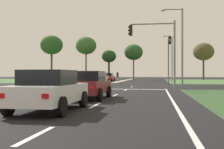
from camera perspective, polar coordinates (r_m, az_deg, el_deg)
ground_plane at (r=32.84m, az=-1.84°, el=-2.24°), size 200.00×200.00×0.00m
grass_verge_far_left at (r=64.95m, az=-20.26°, el=-1.10°), size 35.00×35.00×0.01m
median_island_near at (r=14.62m, az=-15.82°, el=-4.86°), size 1.20×22.00×0.14m
median_island_far at (r=57.58m, az=2.77°, el=-1.18°), size 1.20×36.00×0.14m
lane_dash_near at (r=6.58m, az=-14.73°, el=-11.53°), size 0.14×2.00×0.01m
lane_dash_second at (r=12.25m, az=-3.38°, el=-6.12°), size 0.14×2.00×0.01m
lane_dash_third at (r=18.14m, az=0.64°, el=-4.11°), size 0.14×2.00×0.01m
lane_dash_fourth at (r=24.08m, az=2.68°, el=-3.08°), size 0.14×2.00×0.01m
lane_dash_fifth at (r=30.05m, az=3.91°, el=-2.45°), size 0.14×2.00×0.01m
edge_line_right at (r=14.32m, az=11.94°, el=-5.23°), size 0.14×24.00×0.01m
stop_bar_near at (r=25.38m, az=3.68°, el=-2.91°), size 6.40×0.50×0.01m
crosswalk_bar_near at (r=29.81m, az=-15.93°, el=-2.47°), size 0.70×2.80×0.01m
crosswalk_bar_second at (r=29.35m, az=-13.89°, el=-2.51°), size 0.70×2.80×0.01m
crosswalk_bar_third at (r=28.92m, az=-11.79°, el=-2.55°), size 0.70×2.80×0.01m
crosswalk_bar_fourth at (r=28.54m, az=-9.63°, el=-2.58°), size 0.70×2.80×0.01m
crosswalk_bar_fifth at (r=28.20m, az=-7.41°, el=-2.62°), size 0.70×2.80×0.01m
car_white_near at (r=10.61m, az=-12.21°, el=-3.01°), size 1.99×4.26×1.48m
car_grey_second at (r=34.16m, az=-6.02°, el=-0.82°), size 4.21×1.99×1.56m
car_beige_third at (r=43.54m, az=-2.32°, el=-0.61°), size 2.04×4.41×1.58m
car_red_fourth at (r=49.59m, az=-0.90°, el=-0.56°), size 2.10×4.50×1.52m
car_maroon_fifth at (r=15.67m, az=-4.88°, el=-1.99°), size 2.10×4.31×1.49m
traffic_signal_far_right at (r=37.62m, az=11.16°, el=4.40°), size 0.32×4.04×6.16m
traffic_signal_near_right at (r=25.79m, az=9.06°, el=6.20°), size 4.16×0.32×6.00m
street_lamp_second at (r=31.77m, az=13.31°, el=6.17°), size 2.39×0.50×8.33m
street_lamp_third at (r=52.54m, az=11.59°, el=3.64°), size 1.77×2.16×8.07m
pedestrian_at_median at (r=45.87m, az=1.09°, el=-0.17°), size 0.34×0.34×1.64m
treeline_near at (r=72.81m, az=-11.83°, el=5.69°), size 5.48×5.48×10.83m
treeline_second at (r=66.62m, az=-5.14°, el=5.67°), size 4.73×4.73×9.87m
treeline_third at (r=69.85m, az=-0.61°, el=3.54°), size 3.50×3.50×7.13m
treeline_fourth at (r=68.95m, az=4.28°, el=4.39°), size 4.40×4.40×8.41m
treeline_fifth at (r=69.76m, az=17.60°, el=4.28°), size 4.73×4.73×8.49m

